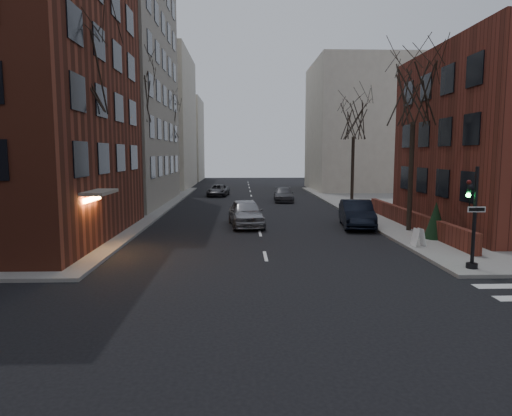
{
  "coord_description": "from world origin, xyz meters",
  "views": [
    {
      "loc": [
        -1.08,
        -8.29,
        4.64
      ],
      "look_at": [
        -0.37,
        13.79,
        2.0
      ],
      "focal_mm": 32.0,
      "sensor_mm": 36.0,
      "label": 1
    }
  ],
  "objects_px": {
    "tree_left_c": "(167,121)",
    "car_lane_far": "(218,190)",
    "evergreen_shrub": "(436,220)",
    "streetlamp_near": "(133,160)",
    "traffic_signal": "(473,224)",
    "car_lane_gray": "(284,195)",
    "sandwich_board": "(418,237)",
    "tree_right_a": "(414,94)",
    "parked_sedan": "(357,214)",
    "streetlamp_far": "(176,157)",
    "tree_right_b": "(354,120)",
    "tree_left_a": "(77,72)",
    "car_lane_silver": "(246,213)",
    "tree_left_b": "(135,95)"
  },
  "relations": [
    {
      "from": "streetlamp_far",
      "to": "evergreen_shrub",
      "type": "bearing_deg",
      "value": -56.9
    },
    {
      "from": "tree_right_a",
      "to": "evergreen_shrub",
      "type": "height_order",
      "value": "tree_right_a"
    },
    {
      "from": "tree_right_b",
      "to": "sandwich_board",
      "type": "xyz_separation_m",
      "value": [
        -1.25,
        -18.65,
        -6.99
      ]
    },
    {
      "from": "tree_left_c",
      "to": "tree_right_a",
      "type": "distance_m",
      "value": 28.17
    },
    {
      "from": "tree_left_a",
      "to": "car_lane_silver",
      "type": "height_order",
      "value": "tree_left_a"
    },
    {
      "from": "tree_left_b",
      "to": "streetlamp_far",
      "type": "height_order",
      "value": "tree_left_b"
    },
    {
      "from": "tree_right_a",
      "to": "car_lane_far",
      "type": "height_order",
      "value": "tree_right_a"
    },
    {
      "from": "tree_right_a",
      "to": "streetlamp_far",
      "type": "bearing_deg",
      "value": 125.31
    },
    {
      "from": "tree_left_a",
      "to": "tree_right_b",
      "type": "xyz_separation_m",
      "value": [
        17.6,
        18.0,
        -0.88
      ]
    },
    {
      "from": "car_lane_silver",
      "to": "sandwich_board",
      "type": "bearing_deg",
      "value": -47.28
    },
    {
      "from": "car_lane_gray",
      "to": "sandwich_board",
      "type": "height_order",
      "value": "car_lane_gray"
    },
    {
      "from": "streetlamp_near",
      "to": "streetlamp_far",
      "type": "bearing_deg",
      "value": 90.0
    },
    {
      "from": "tree_left_c",
      "to": "streetlamp_far",
      "type": "xyz_separation_m",
      "value": [
        0.6,
        2.0,
        -3.79
      ]
    },
    {
      "from": "tree_right_b",
      "to": "streetlamp_far",
      "type": "height_order",
      "value": "tree_right_b"
    },
    {
      "from": "tree_left_b",
      "to": "sandwich_board",
      "type": "distance_m",
      "value": 22.29
    },
    {
      "from": "tree_left_a",
      "to": "tree_right_a",
      "type": "xyz_separation_m",
      "value": [
        17.6,
        4.0,
        -0.44
      ]
    },
    {
      "from": "traffic_signal",
      "to": "sandwich_board",
      "type": "distance_m",
      "value": 4.56
    },
    {
      "from": "sandwich_board",
      "to": "tree_left_b",
      "type": "bearing_deg",
      "value": 132.89
    },
    {
      "from": "tree_right_a",
      "to": "car_lane_far",
      "type": "bearing_deg",
      "value": 117.71
    },
    {
      "from": "streetlamp_near",
      "to": "traffic_signal",
      "type": "bearing_deg",
      "value": -38.87
    },
    {
      "from": "traffic_signal",
      "to": "tree_right_a",
      "type": "height_order",
      "value": "tree_right_a"
    },
    {
      "from": "tree_right_a",
      "to": "traffic_signal",
      "type": "bearing_deg",
      "value": -95.47
    },
    {
      "from": "tree_right_a",
      "to": "car_lane_gray",
      "type": "height_order",
      "value": "tree_right_a"
    },
    {
      "from": "tree_left_a",
      "to": "sandwich_board",
      "type": "bearing_deg",
      "value": -2.28
    },
    {
      "from": "traffic_signal",
      "to": "car_lane_far",
      "type": "height_order",
      "value": "traffic_signal"
    },
    {
      "from": "tree_right_b",
      "to": "streetlamp_near",
      "type": "relative_size",
      "value": 1.46
    },
    {
      "from": "car_lane_silver",
      "to": "sandwich_board",
      "type": "xyz_separation_m",
      "value": [
        8.35,
        -7.38,
        -0.27
      ]
    },
    {
      "from": "tree_right_a",
      "to": "parked_sedan",
      "type": "height_order",
      "value": "tree_right_a"
    },
    {
      "from": "parked_sedan",
      "to": "evergreen_shrub",
      "type": "xyz_separation_m",
      "value": [
        3.02,
        -4.76,
        0.28
      ]
    },
    {
      "from": "parked_sedan",
      "to": "car_lane_silver",
      "type": "bearing_deg",
      "value": -178.72
    },
    {
      "from": "tree_right_a",
      "to": "parked_sedan",
      "type": "distance_m",
      "value": 7.9
    },
    {
      "from": "tree_left_a",
      "to": "tree_left_c",
      "type": "bearing_deg",
      "value": 90.0
    },
    {
      "from": "sandwich_board",
      "to": "evergreen_shrub",
      "type": "distance_m",
      "value": 2.61
    },
    {
      "from": "tree_left_c",
      "to": "car_lane_far",
      "type": "bearing_deg",
      "value": 17.82
    },
    {
      "from": "car_lane_silver",
      "to": "car_lane_far",
      "type": "xyz_separation_m",
      "value": [
        -2.83,
        20.94,
        -0.24
      ]
    },
    {
      "from": "parked_sedan",
      "to": "sandwich_board",
      "type": "xyz_separation_m",
      "value": [
        1.35,
        -6.69,
        -0.26
      ]
    },
    {
      "from": "car_lane_far",
      "to": "evergreen_shrub",
      "type": "bearing_deg",
      "value": -58.49
    },
    {
      "from": "tree_right_a",
      "to": "car_lane_gray",
      "type": "distance_m",
      "value": 20.14
    },
    {
      "from": "traffic_signal",
      "to": "car_lane_far",
      "type": "relative_size",
      "value": 0.89
    },
    {
      "from": "streetlamp_far",
      "to": "tree_right_b",
      "type": "bearing_deg",
      "value": -30.47
    },
    {
      "from": "tree_right_a",
      "to": "parked_sedan",
      "type": "bearing_deg",
      "value": 141.84
    },
    {
      "from": "car_lane_silver",
      "to": "car_lane_far",
      "type": "distance_m",
      "value": 21.13
    },
    {
      "from": "tree_right_b",
      "to": "evergreen_shrub",
      "type": "height_order",
      "value": "tree_right_b"
    },
    {
      "from": "traffic_signal",
      "to": "tree_left_a",
      "type": "xyz_separation_m",
      "value": [
        -16.74,
        5.01,
        6.56
      ]
    },
    {
      "from": "traffic_signal",
      "to": "streetlamp_near",
      "type": "xyz_separation_m",
      "value": [
        -16.14,
        13.01,
        2.33
      ]
    },
    {
      "from": "tree_left_b",
      "to": "car_lane_silver",
      "type": "xyz_separation_m",
      "value": [
        8.0,
        -5.27,
        -8.05
      ]
    },
    {
      "from": "tree_left_a",
      "to": "tree_right_b",
      "type": "distance_m",
      "value": 25.19
    },
    {
      "from": "car_lane_far",
      "to": "evergreen_shrub",
      "type": "height_order",
      "value": "evergreen_shrub"
    },
    {
      "from": "car_lane_far",
      "to": "tree_right_a",
      "type": "bearing_deg",
      "value": -56.74
    },
    {
      "from": "traffic_signal",
      "to": "evergreen_shrub",
      "type": "xyz_separation_m",
      "value": [
        1.28,
        6.28,
        -0.77
      ]
    }
  ]
}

